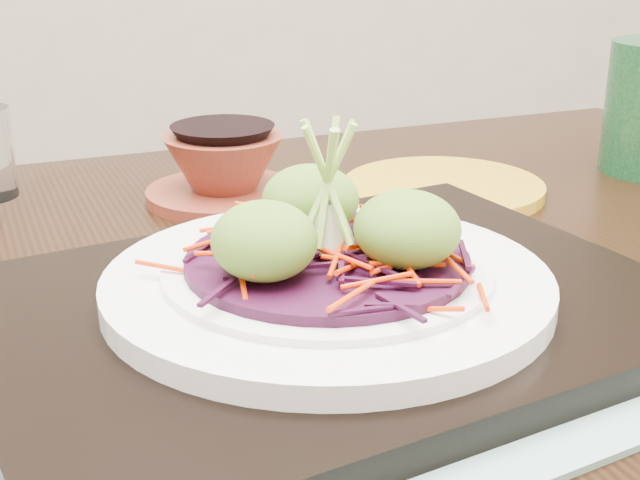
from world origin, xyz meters
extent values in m
cube|color=black|center=(0.09, -0.02, 0.78)|extent=(1.41, 1.05, 0.04)
cube|color=black|center=(0.61, 0.44, 0.38)|extent=(0.07, 0.07, 0.76)
cube|color=#7DA292|center=(0.12, -0.08, 0.81)|extent=(0.60, 0.52, 0.00)
cube|color=black|center=(0.12, -0.08, 0.82)|extent=(0.51, 0.44, 0.02)
cylinder|color=white|center=(0.12, -0.08, 0.84)|extent=(0.29, 0.29, 0.02)
cylinder|color=white|center=(0.12, -0.08, 0.85)|extent=(0.21, 0.21, 0.01)
cylinder|color=#390B29|center=(0.12, -0.08, 0.85)|extent=(0.18, 0.18, 0.01)
ellipsoid|color=olive|center=(0.08, -0.11, 0.88)|extent=(0.07, 0.07, 0.05)
ellipsoid|color=olive|center=(0.17, -0.11, 0.88)|extent=(0.07, 0.07, 0.05)
ellipsoid|color=olive|center=(0.12, -0.03, 0.88)|extent=(0.07, 0.07, 0.05)
cylinder|color=maroon|center=(0.10, 0.21, 0.81)|extent=(0.17, 0.17, 0.01)
cylinder|color=#B38113|center=(0.30, 0.18, 0.81)|extent=(0.22, 0.22, 0.01)
camera|label=1|loc=(0.00, -0.59, 1.06)|focal=50.00mm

